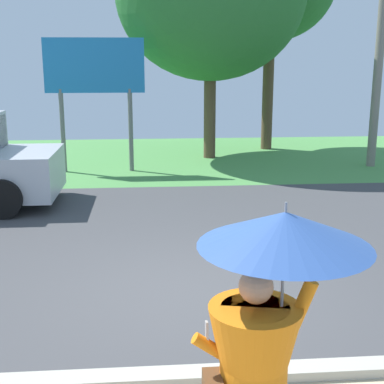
# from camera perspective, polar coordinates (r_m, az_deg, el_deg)

# --- Properties ---
(ground_plane) EXTENTS (40.00, 22.00, 0.20)m
(ground_plane) POSITION_cam_1_polar(r_m,az_deg,el_deg) (9.95, -1.12, -3.75)
(ground_plane) COLOR #424244
(monk_pedestrian) EXTENTS (1.11, 1.08, 2.13)m
(monk_pedestrian) POSITION_cam_1_polar(r_m,az_deg,el_deg) (3.64, 7.29, -16.41)
(monk_pedestrian) COLOR orange
(monk_pedestrian) RESTS_ON ground_plane
(utility_pole) EXTENTS (1.80, 0.24, 7.28)m
(utility_pole) POSITION_cam_1_polar(r_m,az_deg,el_deg) (15.97, 19.40, 16.20)
(utility_pole) COLOR gray
(utility_pole) RESTS_ON ground_plane
(roadside_billboard) EXTENTS (2.60, 0.12, 3.50)m
(roadside_billboard) POSITION_cam_1_polar(r_m,az_deg,el_deg) (14.60, -10.26, 12.04)
(roadside_billboard) COLOR slate
(roadside_billboard) RESTS_ON ground_plane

